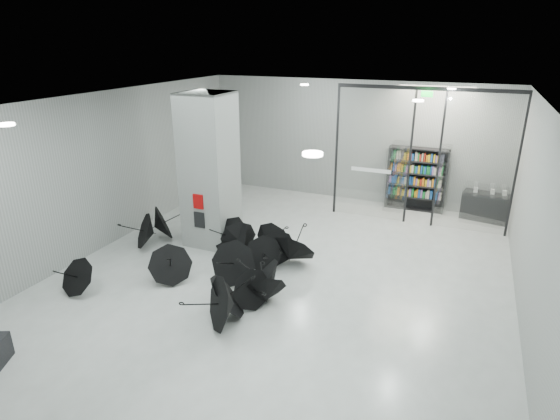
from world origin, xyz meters
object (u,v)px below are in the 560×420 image
at_px(column, 209,171).
at_px(shop_counter, 487,207).
at_px(umbrella_cluster, 225,264).
at_px(bookshelf, 416,179).

bearing_deg(column, shop_counter, 33.78).
relative_size(shop_counter, umbrella_cluster, 0.26).
height_order(bookshelf, shop_counter, bookshelf).
bearing_deg(shop_counter, umbrella_cluster, -121.74).
distance_m(shop_counter, umbrella_cluster, 8.38).
bearing_deg(umbrella_cluster, shop_counter, 48.21).
relative_size(column, bookshelf, 1.97).
relative_size(bookshelf, shop_counter, 1.44).
height_order(column, shop_counter, column).
distance_m(bookshelf, shop_counter, 2.24).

